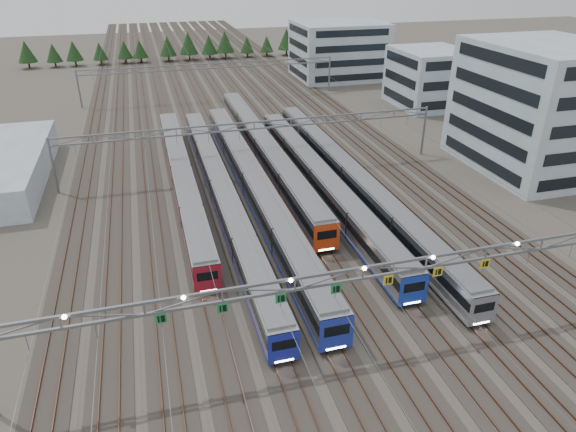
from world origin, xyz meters
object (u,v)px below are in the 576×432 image
object	(u,v)px
train_c	(254,184)
gantry_near	(363,276)
depot_bldg_south	(541,108)
west_shed	(8,167)
train_a	(182,176)
depot_bldg_mid	(430,78)
train_d	(264,149)
gantry_mid	(254,132)
depot_bldg_north	(339,50)
gantry_far	(211,70)
train_b	(221,190)
train_e	(320,180)
train_f	(350,177)

from	to	relation	value
train_c	gantry_near	world-z (taller)	gantry_near
depot_bldg_south	west_shed	bearing A→B (deg)	168.65
train_a	depot_bldg_mid	world-z (taller)	depot_bldg_mid
west_shed	train_a	bearing A→B (deg)	-22.65
train_a	train_d	bearing A→B (deg)	28.18
gantry_mid	train_a	bearing A→B (deg)	-162.10
depot_bldg_north	gantry_far	bearing A→B (deg)	-159.85
train_a	depot_bldg_south	xyz separation A→B (m)	(52.92, -5.45, 7.18)
train_a	gantry_mid	world-z (taller)	gantry_mid
train_d	gantry_far	distance (m)	41.67
train_a	train_d	size ratio (longest dim) A/B	0.89
train_b	train_e	bearing A→B (deg)	-2.99
train_e	gantry_mid	bearing A→B (deg)	123.22
train_b	gantry_far	size ratio (longest dim) A/B	1.12
gantry_far	depot_bldg_mid	bearing A→B (deg)	-21.89
train_c	depot_bldg_south	distance (m)	44.48
train_b	depot_bldg_south	xyz separation A→B (m)	(48.42, 0.52, 7.23)
gantry_near	train_e	bearing A→B (deg)	77.16
train_a	train_f	distance (m)	23.45
train_a	train_e	xyz separation A→B (m)	(18.00, -6.67, 0.09)
train_c	gantry_near	distance (m)	31.32
west_shed	depot_bldg_south	bearing A→B (deg)	-11.35
depot_bldg_north	depot_bldg_mid	bearing A→B (deg)	-73.40
gantry_mid	train_f	bearing A→B (deg)	-42.27
depot_bldg_south	gantry_mid	bearing A→B (deg)	167.71
train_c	train_e	size ratio (longest dim) A/B	1.18
depot_bldg_north	west_shed	xyz separation A→B (m)	(-70.22, -51.54, -4.76)
gantry_mid	depot_bldg_south	xyz separation A→B (m)	(41.67, -9.08, 2.83)
train_e	gantry_near	size ratio (longest dim) A/B	0.95
gantry_far	depot_bldg_north	size ratio (longest dim) A/B	2.56
train_a	train_c	size ratio (longest dim) A/B	0.83
train_a	train_f	size ratio (longest dim) A/B	0.85
gantry_far	west_shed	bearing A→B (deg)	-132.26
gantry_near	train_d	bearing A→B (deg)	86.99
train_e	depot_bldg_mid	bearing A→B (deg)	45.05
train_c	gantry_mid	xyz separation A→B (m)	(2.25, 9.27, 4.20)
train_a	train_b	world-z (taller)	train_a
train_c	train_e	bearing A→B (deg)	-6.59
train_b	train_e	distance (m)	13.52
gantry_mid	depot_bldg_north	world-z (taller)	depot_bldg_north
train_b	train_d	size ratio (longest dim) A/B	1.07
train_a	train_f	world-z (taller)	train_a
train_c	depot_bldg_north	size ratio (longest dim) A/B	2.87
train_a	west_shed	world-z (taller)	west_shed
depot_bldg_south	west_shed	world-z (taller)	depot_bldg_south
gantry_near	gantry_mid	size ratio (longest dim) A/B	1.00
west_shed	train_f	bearing A→B (deg)	-19.65
train_e	train_f	size ratio (longest dim) A/B	0.86
train_d	gantry_near	world-z (taller)	gantry_near
train_d	train_e	bearing A→B (deg)	-72.07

